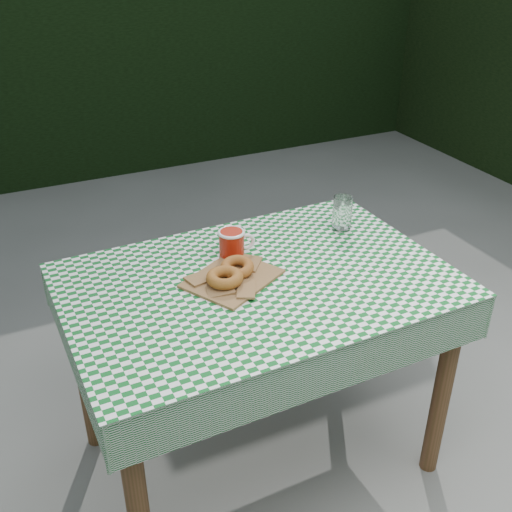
{
  "coord_description": "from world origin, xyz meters",
  "views": [
    {
      "loc": [
        -0.62,
        -1.52,
        1.74
      ],
      "look_at": [
        0.1,
        0.01,
        0.79
      ],
      "focal_mm": 42.53,
      "sensor_mm": 36.0,
      "label": 1
    }
  ],
  "objects_px": {
    "table": "(258,374)",
    "coffee_mug": "(232,244)",
    "drinking_glass": "(342,213)",
    "paper_bag": "(232,278)"
  },
  "relations": [
    {
      "from": "table",
      "to": "coffee_mug",
      "type": "relative_size",
      "value": 7.08
    },
    {
      "from": "drinking_glass",
      "to": "table",
      "type": "bearing_deg",
      "value": -156.03
    },
    {
      "from": "table",
      "to": "drinking_glass",
      "type": "bearing_deg",
      "value": 22.62
    },
    {
      "from": "coffee_mug",
      "to": "drinking_glass",
      "type": "bearing_deg",
      "value": 9.17
    },
    {
      "from": "paper_bag",
      "to": "coffee_mug",
      "type": "distance_m",
      "value": 0.15
    },
    {
      "from": "paper_bag",
      "to": "drinking_glass",
      "type": "bearing_deg",
      "value": 17.51
    },
    {
      "from": "paper_bag",
      "to": "coffee_mug",
      "type": "bearing_deg",
      "value": 67.36
    },
    {
      "from": "table",
      "to": "paper_bag",
      "type": "height_order",
      "value": "paper_bag"
    },
    {
      "from": "drinking_glass",
      "to": "paper_bag",
      "type": "bearing_deg",
      "value": -162.49
    },
    {
      "from": "table",
      "to": "drinking_glass",
      "type": "relative_size",
      "value": 9.44
    }
  ]
}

